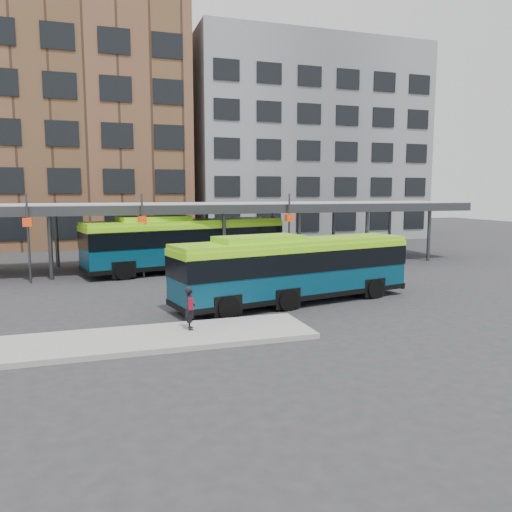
{
  "coord_description": "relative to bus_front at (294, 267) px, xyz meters",
  "views": [
    {
      "loc": [
        -5.56,
        -19.35,
        4.93
      ],
      "look_at": [
        1.86,
        3.62,
        1.8
      ],
      "focal_mm": 35.0,
      "sensor_mm": 36.0,
      "label": 1
    }
  ],
  "objects": [
    {
      "name": "building_grey",
      "position": [
        13.26,
        31.11,
        8.4
      ],
      "size": [
        24.0,
        14.0,
        20.0
      ],
      "primitive_type": "cube",
      "color": "slate",
      "rests_on": "ground"
    },
    {
      "name": "boarding_island",
      "position": [
        -8.24,
        -3.89,
        -1.51
      ],
      "size": [
        14.0,
        3.0,
        0.18
      ],
      "primitive_type": "cube",
      "color": "gray",
      "rests_on": "ground"
    },
    {
      "name": "canopy",
      "position": [
        -2.8,
        11.98,
        2.3
      ],
      "size": [
        40.0,
        6.53,
        4.8
      ],
      "color": "#999B9E",
      "rests_on": "ground"
    },
    {
      "name": "bike_rack",
      "position": [
        9.52,
        11.13,
        -1.12
      ],
      "size": [
        4.7,
        1.25,
        1.06
      ],
      "color": "slate",
      "rests_on": "ground"
    },
    {
      "name": "building_brick",
      "position": [
        -12.74,
        31.11,
        9.4
      ],
      "size": [
        26.0,
        14.0,
        22.0
      ],
      "primitive_type": "cube",
      "color": "brown",
      "rests_on": "ground"
    },
    {
      "name": "bus_rear",
      "position": [
        -2.95,
        10.51,
        0.2
      ],
      "size": [
        12.86,
        5.48,
        3.47
      ],
      "rotation": [
        0.0,
        0.0,
        0.23
      ],
      "color": "#06364C",
      "rests_on": "ground"
    },
    {
      "name": "bus_front",
      "position": [
        0.0,
        0.0,
        0.0
      ],
      "size": [
        11.41,
        4.63,
        3.08
      ],
      "rotation": [
        0.0,
        0.0,
        0.21
      ],
      "color": "#06364C",
      "rests_on": "ground"
    },
    {
      "name": "ground",
      "position": [
        -2.74,
        -0.89,
        -1.6
      ],
      "size": [
        120.0,
        120.0,
        0.0
      ],
      "primitive_type": "plane",
      "color": "#28282B",
      "rests_on": "ground"
    },
    {
      "name": "pedestrian",
      "position": [
        -5.29,
        -3.51,
        -0.66
      ],
      "size": [
        0.4,
        0.61,
        1.5
      ],
      "rotation": [
        0.0,
        0.0,
        1.49
      ],
      "color": "black",
      "rests_on": "boarding_island"
    }
  ]
}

